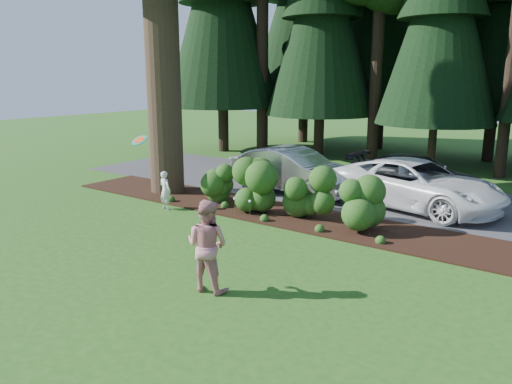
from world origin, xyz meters
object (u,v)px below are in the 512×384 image
at_px(car_dark_suv, 418,176).
at_px(adult, 207,245).
at_px(child, 165,190).
at_px(frisbee, 139,140).
at_px(car_silver_wagon, 293,170).
at_px(car_white_suv, 416,184).

bearing_deg(car_dark_suv, adult, 174.58).
relative_size(child, frisbee, 2.36).
bearing_deg(car_silver_wagon, car_white_suv, -79.39).
bearing_deg(adult, child, -45.36).
distance_m(car_white_suv, child, 8.19).
bearing_deg(frisbee, car_white_suv, 32.62).
xyz_separation_m(car_silver_wagon, adult, (3.13, -8.34, 0.10)).
bearing_deg(car_white_suv, child, 138.25).
height_order(car_silver_wagon, car_dark_suv, car_silver_wagon).
bearing_deg(adult, car_white_suv, -107.03).
relative_size(car_white_suv, child, 4.49).
bearing_deg(car_dark_suv, car_silver_wagon, 117.21).
xyz_separation_m(car_white_suv, child, (-6.59, -4.85, -0.19)).
distance_m(car_white_suv, frisbee, 9.20).
distance_m(car_silver_wagon, frisbee, 5.65).
bearing_deg(frisbee, child, 2.58).
bearing_deg(frisbee, car_silver_wagon, 53.92).
xyz_separation_m(car_dark_suv, child, (-6.13, -6.51, -0.12)).
height_order(car_silver_wagon, car_white_suv, car_silver_wagon).
relative_size(child, adult, 0.67).
relative_size(car_dark_suv, child, 3.93).
distance_m(car_dark_suv, child, 8.94).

